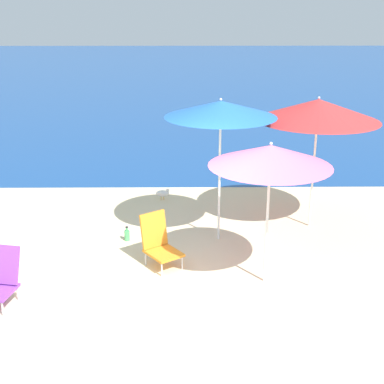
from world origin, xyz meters
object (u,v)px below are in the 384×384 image
object	(u,v)px
beach_umbrella_blue	(221,109)
beach_umbrella_pink	(270,156)
seagull	(163,193)
water_bottle	(127,235)
beach_chair_orange	(159,242)
beach_umbrella_red	(318,110)

from	to	relation	value
beach_umbrella_blue	beach_umbrella_pink	world-z (taller)	beach_umbrella_blue
beach_umbrella_blue	seagull	bearing A→B (deg)	118.04
beach_umbrella_pink	water_bottle	distance (m)	3.01
beach_umbrella_blue	water_bottle	size ratio (longest dim) A/B	9.56
beach_chair_orange	water_bottle	distance (m)	1.05
beach_umbrella_blue	seagull	xyz separation A→B (m)	(-0.99, 1.86, -2.01)
beach_umbrella_pink	water_bottle	xyz separation A→B (m)	(-2.05, 1.37, -1.71)
beach_umbrella_blue	beach_chair_orange	bearing A→B (deg)	-136.18
beach_chair_orange	seagull	size ratio (longest dim) A/B	2.88
beach_umbrella_red	water_bottle	world-z (taller)	beach_umbrella_red
beach_umbrella_pink	seagull	bearing A→B (deg)	115.31
beach_umbrella_blue	beach_umbrella_red	xyz separation A→B (m)	(1.61, 0.54, -0.12)
beach_umbrella_blue	seagull	distance (m)	2.91
seagull	beach_chair_orange	bearing A→B (deg)	-88.79
water_bottle	beach_chair_orange	bearing A→B (deg)	-56.23
beach_umbrella_pink	beach_chair_orange	bearing A→B (deg)	160.57
beach_umbrella_blue	beach_umbrella_pink	distance (m)	1.56
beach_umbrella_red	seagull	size ratio (longest dim) A/B	8.35
beach_umbrella_red	beach_chair_orange	size ratio (longest dim) A/B	2.90
beach_umbrella_red	beach_umbrella_pink	bearing A→B (deg)	-118.29
beach_chair_orange	beach_umbrella_pink	bearing A→B (deg)	-55.37
beach_umbrella_pink	water_bottle	bearing A→B (deg)	146.35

